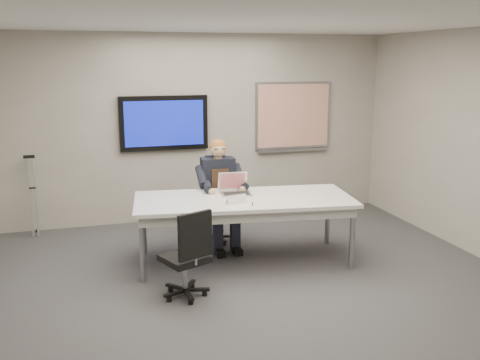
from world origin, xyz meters
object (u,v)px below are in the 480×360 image
object	(u,v)px
office_chair_far	(218,220)
seated_person	(221,205)
laptop	(235,188)
conference_table	(244,205)
office_chair_near	(187,271)

from	to	relation	value
office_chair_far	seated_person	bearing A→B (deg)	-81.86
laptop	conference_table	bearing A→B (deg)	-73.06
seated_person	laptop	bearing A→B (deg)	-74.41
seated_person	laptop	world-z (taller)	seated_person
office_chair_far	laptop	distance (m)	0.83
conference_table	office_chair_far	bearing A→B (deg)	105.62
laptop	office_chair_far	bearing A→B (deg)	101.75
seated_person	laptop	distance (m)	0.46
office_chair_near	seated_person	size ratio (longest dim) A/B	0.68
office_chair_near	seated_person	distance (m)	1.61
conference_table	office_chair_near	world-z (taller)	office_chair_near
office_chair_near	laptop	xyz separation A→B (m)	(0.81, 1.06, 0.56)
conference_table	office_chair_near	xyz separation A→B (m)	(-0.86, -0.83, -0.41)
office_chair_far	office_chair_near	size ratio (longest dim) A/B	0.98
office_chair_far	office_chair_near	distance (m)	1.82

